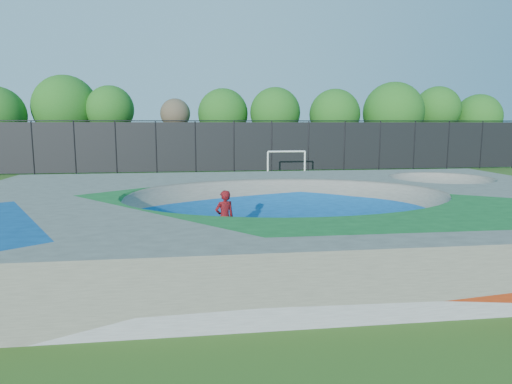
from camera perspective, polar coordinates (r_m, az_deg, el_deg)
The scene contains 7 objects.
ground at distance 15.64m, azimuth 3.81°, elevation -5.58°, with size 120.00×120.00×0.00m, color #315718.
skate_deck at distance 15.48m, azimuth 3.84°, elevation -2.88°, with size 22.00×14.00×1.50m, color gray.
skater at distance 14.39m, azimuth -3.95°, elevation -3.24°, with size 0.64×0.42×1.76m, color red.
skateboard at distance 14.59m, azimuth -3.91°, elevation -6.52°, with size 0.78×0.22×0.05m, color black.
soccer_goal at distance 32.96m, azimuth 3.83°, elevation 4.18°, with size 2.83×0.12×1.87m.
fence at distance 36.03m, azimuth -2.78°, elevation 5.85°, with size 48.09×0.09×4.04m.
treeline at distance 40.79m, azimuth -6.67°, elevation 9.98°, with size 52.45×7.43×8.11m.
Camera 1 is at (-3.02, -14.86, 3.83)m, focal length 32.00 mm.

